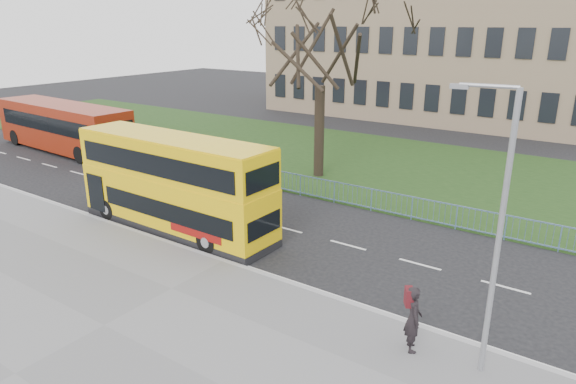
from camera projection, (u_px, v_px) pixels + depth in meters
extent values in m
plane|color=black|center=(250.00, 249.00, 20.18)|extent=(120.00, 120.00, 0.00)
cube|color=slate|center=(104.00, 327.00, 14.90)|extent=(80.00, 10.50, 0.12)
cube|color=#98989B|center=(224.00, 261.00, 18.95)|extent=(80.00, 0.20, 0.14)
cube|color=#193513|center=(397.00, 167.00, 31.31)|extent=(80.00, 15.40, 0.08)
cube|color=#8E755A|center=(441.00, 39.00, 47.95)|extent=(30.00, 15.00, 14.00)
cube|color=yellow|center=(176.00, 202.00, 21.74)|extent=(9.55, 2.40, 1.77)
cube|color=yellow|center=(174.00, 179.00, 21.41)|extent=(9.55, 2.40, 0.30)
cube|color=yellow|center=(173.00, 157.00, 21.11)|extent=(9.50, 2.35, 1.59)
cube|color=black|center=(164.00, 211.00, 20.53)|extent=(7.34, 0.14, 0.77)
cube|color=black|center=(151.00, 165.00, 20.27)|extent=(8.75, 0.16, 0.86)
cylinder|color=black|center=(108.00, 209.00, 23.06)|extent=(0.95, 0.27, 0.94)
cylinder|color=black|center=(207.00, 242.00, 19.65)|extent=(0.95, 0.27, 0.94)
cube|color=maroon|center=(63.00, 126.00, 35.03)|extent=(12.37, 3.36, 3.01)
cube|color=black|center=(42.00, 123.00, 33.84)|extent=(10.57, 0.54, 1.00)
cylinder|color=black|center=(16.00, 137.00, 37.01)|extent=(1.13, 0.34, 1.11)
cylinder|color=black|center=(80.00, 155.00, 32.18)|extent=(1.13, 0.34, 1.11)
imported|color=black|center=(413.00, 319.00, 13.52)|extent=(0.74, 0.81, 1.86)
cylinder|color=#919399|center=(498.00, 242.00, 11.87)|extent=(0.14, 0.14, 7.05)
cylinder|color=#919399|center=(489.00, 86.00, 11.03)|extent=(1.24, 0.23, 0.09)
cube|color=#919399|center=(459.00, 86.00, 11.32)|extent=(0.41, 0.20, 0.11)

